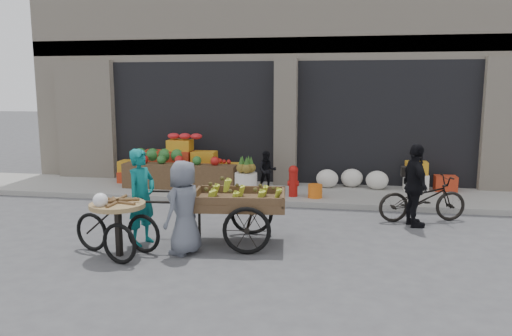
% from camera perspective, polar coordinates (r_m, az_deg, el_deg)
% --- Properties ---
extents(ground, '(80.00, 80.00, 0.00)m').
position_cam_1_polar(ground, '(8.07, -0.86, -9.40)').
color(ground, '#424244').
rests_on(ground, ground).
extents(sidewalk, '(18.00, 2.20, 0.12)m').
position_cam_1_polar(sidewalk, '(11.96, 2.85, -2.90)').
color(sidewalk, gray).
rests_on(sidewalk, ground).
extents(building, '(14.00, 6.45, 7.00)m').
position_cam_1_polar(building, '(15.62, 4.80, 12.16)').
color(building, beige).
rests_on(building, ground).
extents(fruit_display, '(3.10, 1.12, 1.24)m').
position_cam_1_polar(fruit_display, '(12.66, -8.19, 0.52)').
color(fruit_display, '#B73319').
rests_on(fruit_display, sidewalk).
extents(pineapple_bin, '(0.52, 0.52, 0.50)m').
position_cam_1_polar(pineapple_bin, '(11.53, -1.15, -1.77)').
color(pineapple_bin, silver).
rests_on(pineapple_bin, sidewalk).
extents(fire_hydrant, '(0.22, 0.22, 0.71)m').
position_cam_1_polar(fire_hydrant, '(11.30, 4.28, -1.34)').
color(fire_hydrant, '#A5140F').
rests_on(fire_hydrant, sidewalk).
extents(orange_bucket, '(0.32, 0.32, 0.30)m').
position_cam_1_polar(orange_bucket, '(11.26, 6.77, -2.63)').
color(orange_bucket, orange).
rests_on(orange_bucket, sidewalk).
extents(right_bay_goods, '(3.35, 0.60, 0.70)m').
position_cam_1_polar(right_bay_goods, '(12.45, 15.24, -1.10)').
color(right_bay_goods, silver).
rests_on(right_bay_goods, sidewalk).
extents(seated_person, '(0.51, 0.43, 0.93)m').
position_cam_1_polar(seated_person, '(12.01, 1.27, -0.29)').
color(seated_person, black).
rests_on(seated_person, sidewalk).
extents(banana_cart, '(2.67, 1.32, 1.07)m').
position_cam_1_polar(banana_cart, '(8.21, -2.33, -3.40)').
color(banana_cart, brown).
rests_on(banana_cart, ground).
extents(vendor_woman, '(0.54, 0.67, 1.59)m').
position_cam_1_polar(vendor_woman, '(8.40, -12.94, -3.25)').
color(vendor_woman, '#0E6A6B').
rests_on(vendor_woman, ground).
extents(tricycle_cart, '(1.46, 1.04, 0.95)m').
position_cam_1_polar(tricycle_cart, '(7.95, -15.52, -5.77)').
color(tricycle_cart, '#9E7F51').
rests_on(tricycle_cart, ground).
extents(vendor_grey, '(0.71, 0.84, 1.47)m').
position_cam_1_polar(vendor_grey, '(7.82, -8.24, -4.49)').
color(vendor_grey, slate).
rests_on(vendor_grey, ground).
extents(bicycle, '(1.81, 1.03, 0.90)m').
position_cam_1_polar(bicycle, '(10.16, 18.46, -3.32)').
color(bicycle, black).
rests_on(bicycle, ground).
extents(cyclist, '(0.61, 0.98, 1.55)m').
position_cam_1_polar(cyclist, '(9.67, 17.73, -1.92)').
color(cyclist, black).
rests_on(cyclist, ground).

